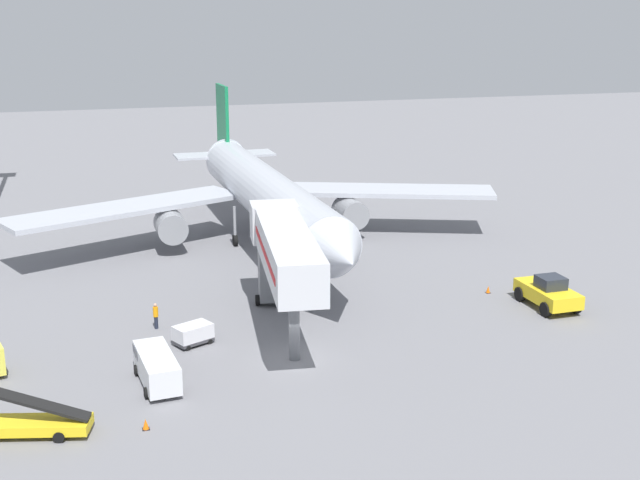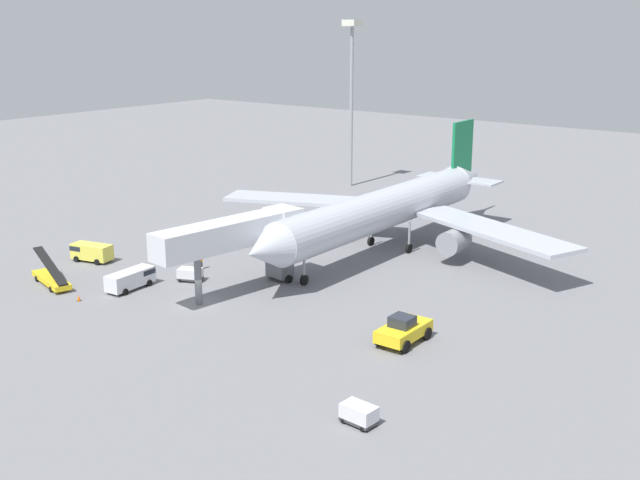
{
  "view_description": "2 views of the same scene",
  "coord_description": "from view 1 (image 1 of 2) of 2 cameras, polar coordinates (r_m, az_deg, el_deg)",
  "views": [
    {
      "loc": [
        -12.61,
        -47.03,
        21.32
      ],
      "look_at": [
        6.74,
        16.4,
        3.06
      ],
      "focal_mm": 46.32,
      "sensor_mm": 36.0,
      "label": 1
    },
    {
      "loc": [
        53.27,
        -50.02,
        26.38
      ],
      "look_at": [
        1.58,
        17.27,
        2.89
      ],
      "focal_mm": 44.44,
      "sensor_mm": 36.0,
      "label": 2
    }
  ],
  "objects": [
    {
      "name": "airplane_at_gate",
      "position": [
        77.43,
        -3.94,
        3.28
      ],
      "size": [
        47.63,
        48.39,
        13.6
      ],
      "color": "#B7BCC6",
      "rests_on": "ground"
    },
    {
      "name": "jet_bridge",
      "position": [
        56.1,
        -2.52,
        -0.69
      ],
      "size": [
        5.46,
        17.3,
        7.71
      ],
      "color": "silver",
      "rests_on": "ground"
    },
    {
      "name": "safety_cone_charlie",
      "position": [
        45.72,
        -11.95,
        -12.34
      ],
      "size": [
        0.39,
        0.39,
        0.6
      ],
      "color": "black",
      "rests_on": "ground"
    },
    {
      "name": "baggage_cart_mid_center",
      "position": [
        55.8,
        -8.77,
        -6.4
      ],
      "size": [
        2.84,
        2.37,
        1.37
      ],
      "color": "#38383D",
      "rests_on": "ground"
    },
    {
      "name": "ground_plane",
      "position": [
        53.15,
        -1.81,
        -8.26
      ],
      "size": [
        300.0,
        300.0,
        0.0
      ],
      "primitive_type": "plane",
      "color": "slate"
    },
    {
      "name": "ground_crew_worker_foreground",
      "position": [
        58.87,
        -11.28,
        -5.12
      ],
      "size": [
        0.38,
        0.38,
        1.87
      ],
      "color": "#1E2333",
      "rests_on": "ground"
    },
    {
      "name": "safety_cone_alpha",
      "position": [
        66.5,
        11.54,
        -3.37
      ],
      "size": [
        0.37,
        0.37,
        0.57
      ],
      "color": "black",
      "rests_on": "ground"
    },
    {
      "name": "service_van_near_right",
      "position": [
        50.49,
        -11.25,
        -8.52
      ],
      "size": [
        2.48,
        5.56,
        1.91
      ],
      "color": "silver",
      "rests_on": "ground"
    },
    {
      "name": "pushback_tug",
      "position": [
        64.12,
        15.49,
        -3.51
      ],
      "size": [
        2.96,
        5.53,
        2.48
      ],
      "color": "yellow",
      "rests_on": "ground"
    },
    {
      "name": "belt_loader_truck",
      "position": [
        46.66,
        -19.94,
        -11.73
      ],
      "size": [
        7.32,
        3.51,
        3.34
      ],
      "color": "yellow",
      "rests_on": "ground"
    }
  ]
}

